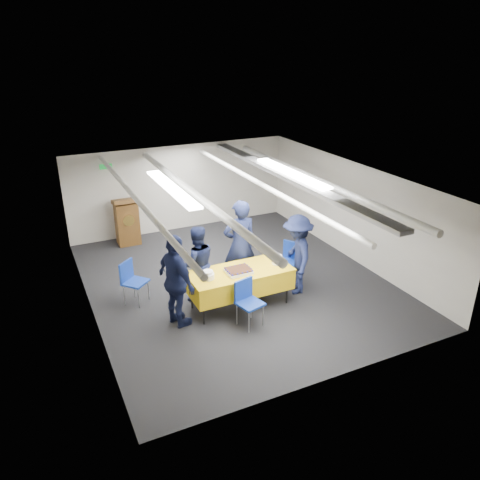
% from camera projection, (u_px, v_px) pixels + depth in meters
% --- Properties ---
extents(ground, '(7.00, 7.00, 0.00)m').
position_uv_depth(ground, '(235.00, 281.00, 10.14)').
color(ground, black).
rests_on(ground, ground).
extents(room_shell, '(6.00, 7.00, 2.30)m').
position_uv_depth(room_shell, '(231.00, 196.00, 9.80)').
color(room_shell, beige).
rests_on(room_shell, ground).
extents(serving_table, '(2.00, 0.86, 0.77)m').
position_uv_depth(serving_table, '(240.00, 280.00, 9.00)').
color(serving_table, black).
rests_on(serving_table, ground).
extents(sheet_cake, '(0.48, 0.37, 0.09)m').
position_uv_depth(sheet_cake, '(239.00, 271.00, 8.82)').
color(sheet_cake, white).
rests_on(sheet_cake, serving_table).
extents(plate_stack_left, '(0.23, 0.23, 0.16)m').
position_uv_depth(plate_stack_left, '(208.00, 275.00, 8.58)').
color(plate_stack_left, white).
rests_on(plate_stack_left, serving_table).
extents(plate_stack_right, '(0.22, 0.22, 0.18)m').
position_uv_depth(plate_stack_right, '(277.00, 260.00, 9.15)').
color(plate_stack_right, white).
rests_on(plate_stack_right, serving_table).
extents(podium, '(0.62, 0.53, 1.25)m').
position_uv_depth(podium, '(127.00, 221.00, 11.79)').
color(podium, brown).
rests_on(podium, ground).
extents(chair_near, '(0.51, 0.51, 0.87)m').
position_uv_depth(chair_near, '(247.00, 298.00, 8.44)').
color(chair_near, gray).
rests_on(chair_near, ground).
extents(chair_right, '(0.58, 0.58, 0.87)m').
position_uv_depth(chair_right, '(289.00, 258.00, 10.00)').
color(chair_right, gray).
rests_on(chair_right, ground).
extents(chair_left, '(0.59, 0.59, 0.87)m').
position_uv_depth(chair_left, '(131.00, 278.00, 9.15)').
color(chair_left, gray).
rests_on(chair_left, ground).
extents(sailor_a, '(0.74, 0.53, 1.91)m').
position_uv_depth(sailor_a, '(240.00, 245.00, 9.57)').
color(sailor_a, black).
rests_on(sailor_a, ground).
extents(sailor_b, '(0.82, 0.66, 1.57)m').
position_uv_depth(sailor_b, '(197.00, 264.00, 9.14)').
color(sailor_b, black).
rests_on(sailor_b, ground).
extents(sailor_c, '(0.67, 1.11, 1.76)m').
position_uv_depth(sailor_c, '(177.00, 281.00, 8.28)').
color(sailor_c, black).
rests_on(sailor_c, ground).
extents(sailor_d, '(0.94, 1.22, 1.67)m').
position_uv_depth(sailor_d, '(297.00, 254.00, 9.43)').
color(sailor_d, black).
rests_on(sailor_d, ground).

